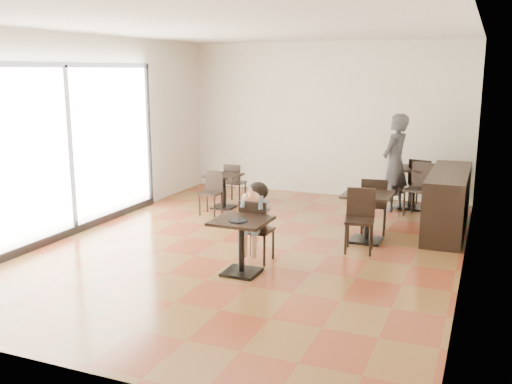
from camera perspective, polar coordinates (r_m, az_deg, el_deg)
The scene contains 23 objects.
floor at distance 8.73m, azimuth -0.29°, elevation -5.37°, with size 6.00×8.00×0.01m, color brown.
ceiling at distance 8.34m, azimuth -0.31°, elevation 16.08°, with size 6.00×8.00×0.01m, color silver.
wall_back at distance 12.15m, azimuth 7.06°, elevation 7.21°, with size 6.00×0.01×3.20m, color silver.
wall_front at distance 4.99m, azimuth -18.32°, elevation -0.38°, with size 6.00×0.01×3.20m, color silver.
wall_left at distance 9.93m, azimuth -16.57°, elevation 5.71°, with size 0.01×8.00×3.20m, color silver.
wall_right at distance 7.75m, azimuth 20.67°, elevation 3.74°, with size 0.01×8.00×3.20m, color silver.
storefront_window at distance 9.55m, azimuth -18.23°, elevation 4.16°, with size 0.04×4.50×2.60m, color white.
child_table at distance 7.45m, azimuth -1.47°, elevation -5.49°, with size 0.70×0.70×0.74m, color black, non-canonical shape.
child_chair at distance 7.92m, azimuth 0.14°, elevation -3.86°, with size 0.40×0.40×0.89m, color black, non-canonical shape.
child at distance 7.88m, azimuth 0.14°, elevation -3.06°, with size 0.40×0.56×1.12m, color slate, non-canonical shape.
plate at distance 7.26m, azimuth -1.81°, elevation -2.87°, with size 0.25×0.25×0.01m, color black.
pizza_slice at distance 7.62m, azimuth -0.40°, elevation -0.43°, with size 0.26×0.20×0.06m, color #E1C080, non-canonical shape.
adult_patron at distance 11.00m, azimuth 13.73°, elevation 2.85°, with size 0.67×0.44×1.83m, color #3B3B40.
cafe_table_mid at distance 8.99m, azimuth 11.03°, elevation -2.53°, with size 0.73×0.73×0.77m, color black, non-canonical shape.
cafe_table_left at distance 11.00m, azimuth -3.26°, elevation 0.07°, with size 0.62×0.62×0.66m, color black, non-canonical shape.
cafe_table_back at distance 11.34m, azimuth 15.43°, elevation 0.38°, with size 0.76×0.76×0.80m, color black, non-canonical shape.
chair_mid_a at distance 9.50m, azimuth 11.72°, elevation -1.29°, with size 0.41×0.41×0.92m, color black, non-canonical shape.
chair_mid_b at distance 8.45m, azimuth 10.30°, elevation -2.91°, with size 0.41×0.41×0.92m, color black, non-canonical shape.
chair_left_a at distance 11.48m, azimuth -2.08°, elevation 0.93°, with size 0.36×0.36×0.79m, color black, non-canonical shape.
chair_left_b at distance 10.51m, azimuth -4.56°, elevation -0.15°, with size 0.36×0.36×0.79m, color black, non-canonical shape.
chair_back_a at distance 11.44m, azimuth 16.34°, elevation 0.84°, with size 0.43×0.43×0.96m, color black, non-canonical shape.
chair_back_b at distance 10.77m, azimuth 15.94°, elevation 0.19°, with size 0.43×0.43×0.96m, color black, non-canonical shape.
service_counter at distance 9.92m, azimuth 18.62°, elevation -0.88°, with size 0.60×2.40×1.00m, color black.
Camera 1 is at (3.21, -7.68, 2.63)m, focal length 40.00 mm.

